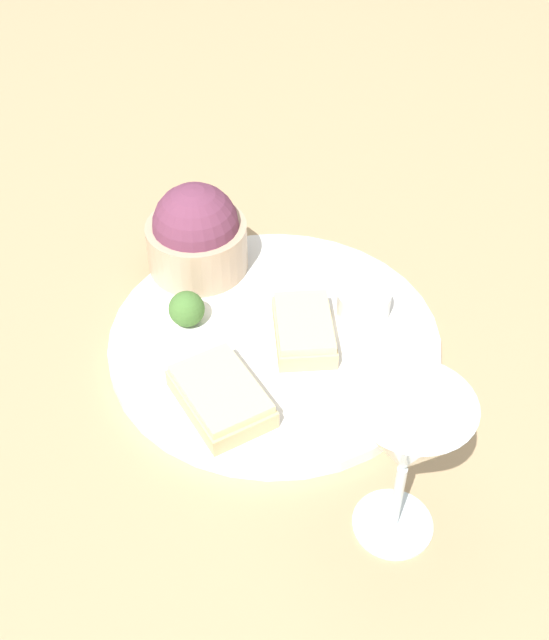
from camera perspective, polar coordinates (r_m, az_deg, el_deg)
name	(u,v)px	position (r m, az deg, el deg)	size (l,w,h in m)	color
ground_plane	(274,345)	(0.78, 0.00, -1.82)	(4.00, 4.00, 0.00)	tan
dinner_plate	(274,340)	(0.77, 0.00, -1.45)	(0.32, 0.32, 0.01)	white
salad_bowl	(197,235)	(0.82, -5.57, 6.04)	(0.10, 0.10, 0.10)	tan
sauce_ramekin	(364,302)	(0.79, 6.36, 1.31)	(0.05, 0.05, 0.03)	white
cheese_toast_near	(221,396)	(0.70, -3.84, -5.41)	(0.09, 0.06, 0.03)	#D1B27F
cheese_toast_far	(304,329)	(0.76, 2.11, -0.66)	(0.10, 0.09, 0.03)	#D1B27F
wine_glass	(408,442)	(0.57, 9.45, -8.55)	(0.09, 0.09, 0.15)	silver
garnish	(187,309)	(0.77, -6.27, 0.79)	(0.03, 0.03, 0.03)	#477533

